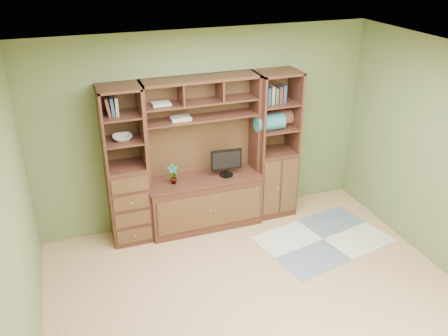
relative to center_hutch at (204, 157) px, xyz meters
name	(u,v)px	position (x,y,z in m)	size (l,w,h in m)	color
room	(268,200)	(0.11, -1.73, 0.28)	(4.60, 4.10, 2.64)	tan
center_hutch	(204,157)	(0.00, 0.00, 0.00)	(1.54, 0.53, 2.05)	#452218
left_tower	(126,167)	(-1.00, 0.04, 0.00)	(0.50, 0.45, 2.05)	#452218
right_tower	(275,146)	(1.02, 0.04, 0.00)	(0.55, 0.45, 2.05)	#452218
rug	(323,239)	(1.35, -0.87, -1.02)	(1.60, 1.06, 0.01)	#A6ABAC
monitor	(226,158)	(0.29, -0.03, -0.04)	(0.42, 0.19, 0.51)	black
orchid	(173,174)	(-0.43, -0.03, -0.16)	(0.14, 0.10, 0.27)	#A85B39
magazines	(180,118)	(-0.27, 0.09, 0.54)	(0.25, 0.18, 0.04)	#BCB0A0
bowl	(122,138)	(-1.00, 0.04, 0.39)	(0.23, 0.23, 0.06)	silver
blanket_teal	(269,122)	(0.90, -0.01, 0.37)	(0.38, 0.22, 0.22)	#2C6F73
blanket_red	(280,117)	(1.12, 0.12, 0.37)	(0.37, 0.20, 0.20)	brown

